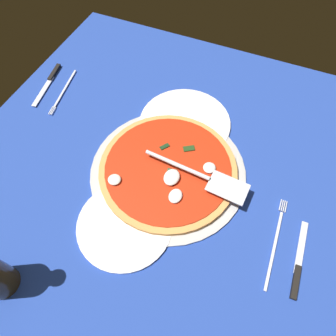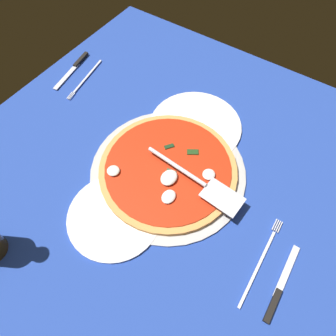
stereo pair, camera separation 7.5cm
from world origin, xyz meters
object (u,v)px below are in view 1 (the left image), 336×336
at_px(pizza_server, 202,176).
at_px(pizza, 168,169).
at_px(dinner_plate_right, 125,225).
at_px(place_setting_far, 286,255).
at_px(dinner_plate_left, 185,122).
at_px(place_setting_near, 56,87).

bearing_deg(pizza_server, pizza, -176.00).
bearing_deg(pizza, dinner_plate_right, -11.45).
bearing_deg(dinner_plate_right, place_setting_far, 102.29).
relative_size(dinner_plate_left, pizza, 0.74).
bearing_deg(pizza_server, place_setting_far, -17.56).
relative_size(pizza_server, place_setting_far, 1.21).
bearing_deg(dinner_plate_left, dinner_plate_right, -2.52).
xyz_separation_m(dinner_plate_right, pizza, (-0.17, 0.03, 0.01)).
relative_size(dinner_plate_left, place_setting_far, 1.17).
bearing_deg(pizza_server, place_setting_near, 168.70).
relative_size(pizza, place_setting_near, 1.66).
bearing_deg(dinner_plate_right, dinner_plate_left, 177.48).
height_order(dinner_plate_left, place_setting_near, place_setting_near).
distance_m(pizza, pizza_server, 0.09).
height_order(pizza_server, place_setting_near, pizza_server).
xyz_separation_m(pizza, place_setting_far, (0.09, 0.32, -0.01)).
xyz_separation_m(dinner_plate_right, pizza_server, (-0.17, 0.12, 0.04)).
bearing_deg(pizza_server, dinner_plate_right, -121.27).
relative_size(dinner_plate_left, pizza_server, 0.96).
xyz_separation_m(pizza_server, place_setting_near, (-0.14, -0.52, -0.04)).
distance_m(pizza, place_setting_near, 0.46).
bearing_deg(pizza, place_setting_far, 73.73).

